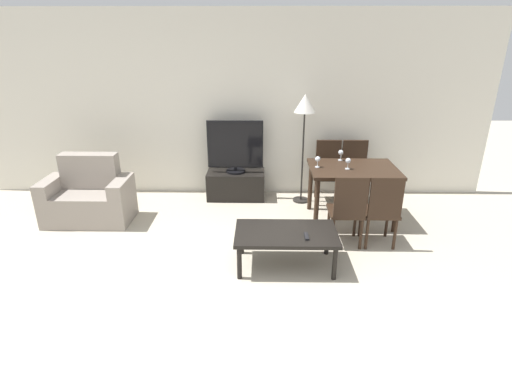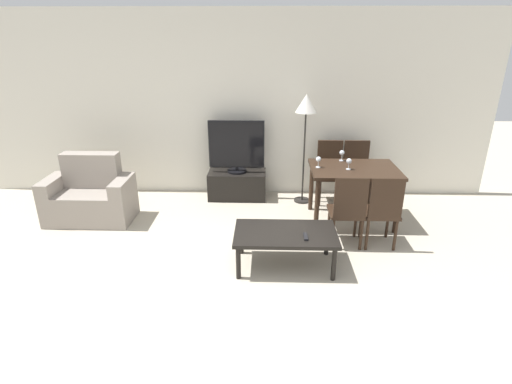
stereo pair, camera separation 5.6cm
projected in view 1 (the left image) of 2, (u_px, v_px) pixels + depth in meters
The scene contains 16 objects.
ground_plane at pixel (202, 339), 3.31m from camera, with size 18.00×18.00×0.00m, color #B2A893.
wall_back at pixel (229, 106), 5.92m from camera, with size 7.78×0.06×2.70m.
armchair at pixel (89, 198), 5.30m from camera, with size 1.11×0.60×0.88m.
tv_stand at pixel (236, 185), 6.08m from camera, with size 0.86×0.43×0.41m.
tv at pixel (235, 147), 5.86m from camera, with size 0.82×0.29×0.78m.
coffee_table at pixel (286, 236), 4.22m from camera, with size 1.08×0.62×0.41m.
dining_table at pixel (353, 175), 5.18m from camera, with size 1.12×0.81×0.74m.
dining_chair_near at pixel (348, 208), 4.58m from camera, with size 0.40×0.40×0.90m.
dining_chair_far at pixel (355, 169), 5.90m from camera, with size 0.40×0.40×0.90m.
dining_chair_near_right at pixel (382, 208), 4.57m from camera, with size 0.40×0.40×0.90m.
dining_chair_far_left at pixel (328, 169), 5.91m from camera, with size 0.40×0.40×0.90m.
floor_lamp at pixel (305, 111), 5.53m from camera, with size 0.30×0.30×1.59m.
remote_primary at pixel (306, 236), 4.09m from camera, with size 0.04×0.15×0.02m.
wine_glass_left at pixel (348, 161), 5.05m from camera, with size 0.07×0.07×0.15m.
wine_glass_center at pixel (341, 153), 5.39m from camera, with size 0.07×0.07×0.15m.
wine_glass_right at pixel (318, 160), 5.12m from camera, with size 0.07×0.07×0.15m.
Camera 1 is at (0.48, -2.61, 2.35)m, focal length 28.00 mm.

